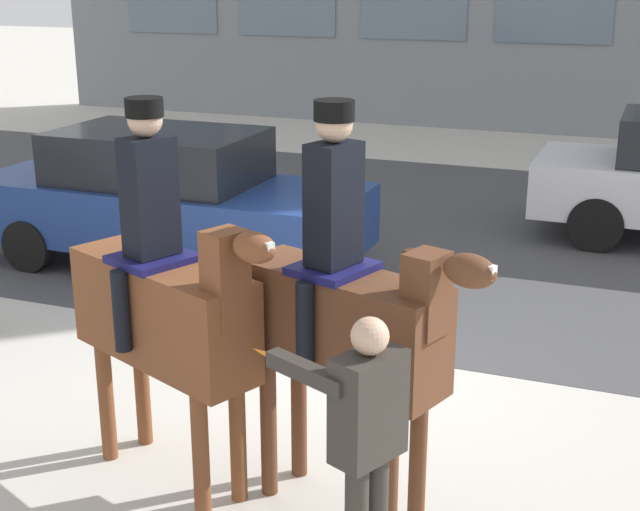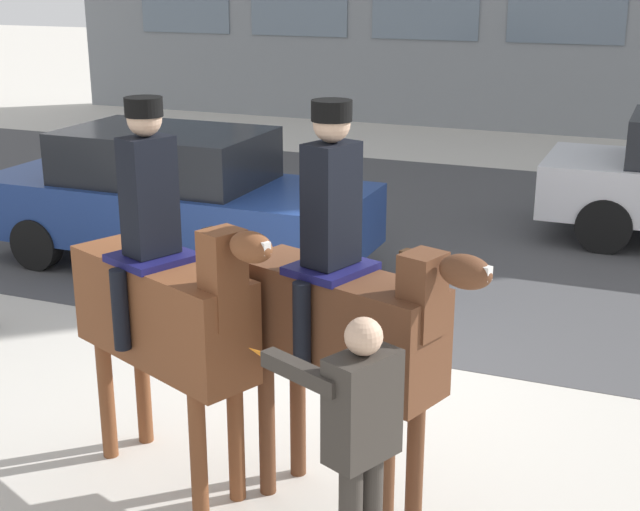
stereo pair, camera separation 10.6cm
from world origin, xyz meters
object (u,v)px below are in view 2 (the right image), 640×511
at_px(mounted_horse_companion, 343,315).
at_px(pedestrian_bystander, 359,442).
at_px(street_car_near_lane, 174,198).
at_px(mounted_horse_lead, 164,301).

bearing_deg(mounted_horse_companion, pedestrian_bystander, -45.29).
relative_size(pedestrian_bystander, street_car_near_lane, 0.37).
bearing_deg(street_car_near_lane, mounted_horse_lead, -59.28).
bearing_deg(mounted_horse_lead, pedestrian_bystander, -1.36).
xyz_separation_m(mounted_horse_companion, street_car_near_lane, (-3.69, 4.07, -0.56)).
relative_size(mounted_horse_companion, pedestrian_bystander, 1.56).
xyz_separation_m(pedestrian_bystander, street_car_near_lane, (-4.09, 4.88, -0.20)).
distance_m(mounted_horse_companion, pedestrian_bystander, 0.97).
height_order(pedestrian_bystander, street_car_near_lane, pedestrian_bystander).
distance_m(mounted_horse_lead, street_car_near_lane, 4.84).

